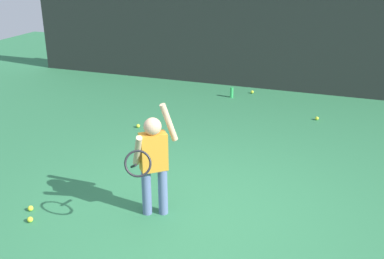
# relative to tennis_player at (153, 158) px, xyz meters

# --- Properties ---
(ground_plane) EXTENTS (20.00, 20.00, 0.00)m
(ground_plane) POSITION_rel_tennis_player_xyz_m (0.45, 0.15, -0.73)
(ground_plane) COLOR #2D7247
(back_fence_windscreen) EXTENTS (12.00, 0.08, 3.53)m
(back_fence_windscreen) POSITION_rel_tennis_player_xyz_m (0.45, 5.59, 1.04)
(back_fence_windscreen) COLOR #282D2B
(back_fence_windscreen) RESTS_ON ground
(fence_post_1) EXTENTS (0.09, 0.09, 3.68)m
(fence_post_1) POSITION_rel_tennis_player_xyz_m (-1.50, 5.65, 1.11)
(fence_post_1) COLOR slate
(fence_post_1) RESTS_ON ground
(fence_post_2) EXTENTS (0.09, 0.09, 3.68)m
(fence_post_2) POSITION_rel_tennis_player_xyz_m (2.40, 5.65, 1.11)
(fence_post_2) COLOR slate
(fence_post_2) RESTS_ON ground
(tennis_player) EXTENTS (0.47, 0.86, 1.35)m
(tennis_player) POSITION_rel_tennis_player_xyz_m (0.00, 0.00, 0.00)
(tennis_player) COLOR slate
(tennis_player) RESTS_ON ground
(water_bottle) EXTENTS (0.07, 0.07, 0.22)m
(water_bottle) POSITION_rel_tennis_player_xyz_m (-0.32, 4.69, -0.62)
(water_bottle) COLOR green
(water_bottle) RESTS_ON ground
(tennis_ball_0) EXTENTS (0.07, 0.07, 0.07)m
(tennis_ball_0) POSITION_rel_tennis_player_xyz_m (-1.43, -0.44, -0.69)
(tennis_ball_0) COLOR #CCE033
(tennis_ball_0) RESTS_ON ground
(tennis_ball_1) EXTENTS (0.07, 0.07, 0.07)m
(tennis_ball_1) POSITION_rel_tennis_player_xyz_m (-1.41, 2.45, -0.69)
(tennis_ball_1) COLOR #CCE033
(tennis_ball_1) RESTS_ON ground
(tennis_ball_2) EXTENTS (0.07, 0.07, 0.07)m
(tennis_ball_2) POSITION_rel_tennis_player_xyz_m (-1.28, -0.64, -0.69)
(tennis_ball_2) COLOR #CCE033
(tennis_ball_2) RESTS_ON ground
(tennis_ball_3) EXTENTS (0.07, 0.07, 0.07)m
(tennis_ball_3) POSITION_rel_tennis_player_xyz_m (0.03, 5.11, -0.69)
(tennis_ball_3) COLOR #CCE033
(tennis_ball_3) RESTS_ON ground
(tennis_ball_4) EXTENTS (0.07, 0.07, 0.07)m
(tennis_ball_4) POSITION_rel_tennis_player_xyz_m (1.51, 3.89, -0.69)
(tennis_ball_4) COLOR #CCE033
(tennis_ball_4) RESTS_ON ground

